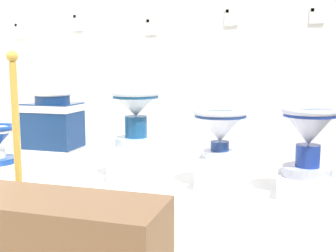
# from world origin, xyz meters

# --- Properties ---
(display_platform) EXTENTS (3.61, 0.80, 0.11)m
(display_platform) POSITION_xyz_m (2.20, 2.10, 0.06)
(display_platform) COLOR white
(display_platform) RESTS_ON ground_plane
(plinth_block_central_ornate) EXTENTS (0.36, 0.29, 0.23)m
(plinth_block_central_ornate) POSITION_xyz_m (1.29, 2.02, 0.23)
(plinth_block_central_ornate) COLOR white
(plinth_block_central_ornate) RESTS_ON display_platform
(antique_toilet_central_ornate) EXTENTS (0.38, 0.29, 0.42)m
(antique_toilet_central_ornate) POSITION_xyz_m (1.29, 2.02, 0.56)
(antique_toilet_central_ornate) COLOR navy
(antique_toilet_central_ornate) RESTS_ON plinth_block_central_ornate
(plinth_block_squat_floral) EXTENTS (0.34, 0.30, 0.26)m
(plinth_block_squat_floral) POSITION_xyz_m (1.90, 2.13, 0.24)
(plinth_block_squat_floral) COLOR white
(plinth_block_squat_floral) RESTS_ON display_platform
(antique_toilet_squat_floral) EXTENTS (0.35, 0.35, 0.40)m
(antique_toilet_squat_floral) POSITION_xyz_m (1.90, 2.13, 0.63)
(antique_toilet_squat_floral) COLOR silver
(antique_toilet_squat_floral) RESTS_ON plinth_block_squat_floral
(plinth_block_pale_glazed) EXTENTS (0.28, 0.35, 0.21)m
(plinth_block_pale_glazed) POSITION_xyz_m (2.52, 2.12, 0.22)
(plinth_block_pale_glazed) COLOR white
(plinth_block_pale_glazed) RESTS_ON display_platform
(antique_toilet_pale_glazed) EXTENTS (0.37, 0.37, 0.34)m
(antique_toilet_pale_glazed) POSITION_xyz_m (2.52, 2.12, 0.54)
(antique_toilet_pale_glazed) COLOR silver
(antique_toilet_pale_glazed) RESTS_ON plinth_block_pale_glazed
(plinth_block_broad_patterned) EXTENTS (0.37, 0.36, 0.12)m
(plinth_block_broad_patterned) POSITION_xyz_m (3.09, 2.10, 0.17)
(plinth_block_broad_patterned) COLOR white
(plinth_block_broad_patterned) RESTS_ON display_platform
(antique_toilet_broad_patterned) EXTENTS (0.35, 0.35, 0.44)m
(antique_toilet_broad_patterned) POSITION_xyz_m (3.09, 2.10, 0.52)
(antique_toilet_broad_patterned) COLOR #ADB4CE
(antique_toilet_broad_patterned) RESTS_ON plinth_block_broad_patterned
(info_placard_first) EXTENTS (0.12, 0.01, 0.14)m
(info_placard_first) POSITION_xyz_m (0.68, 2.51, 1.26)
(info_placard_first) COLOR white
(info_placard_second) EXTENTS (0.09, 0.01, 0.15)m
(info_placard_second) POSITION_xyz_m (1.25, 2.51, 1.31)
(info_placard_second) COLOR white
(info_placard_third) EXTENTS (0.09, 0.01, 0.13)m
(info_placard_third) POSITION_xyz_m (1.89, 2.51, 1.26)
(info_placard_third) COLOR white
(info_placard_fourth) EXTENTS (0.10, 0.01, 0.13)m
(info_placard_fourth) POSITION_xyz_m (2.52, 2.51, 1.31)
(info_placard_fourth) COLOR white
(info_placard_fifth) EXTENTS (0.10, 0.01, 0.12)m
(info_placard_fifth) POSITION_xyz_m (3.12, 2.51, 1.30)
(info_placard_fifth) COLOR white
(stanchion_post_near_left) EXTENTS (0.24, 0.24, 1.03)m
(stanchion_post_near_left) POSITION_xyz_m (1.53, 1.27, 0.32)
(stanchion_post_near_left) COLOR gold
(stanchion_post_near_left) RESTS_ON ground_plane
(museum_bench) EXTENTS (1.00, 0.36, 0.40)m
(museum_bench) POSITION_xyz_m (2.01, 0.80, 0.20)
(museum_bench) COLOR brown
(museum_bench) RESTS_ON ground_plane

